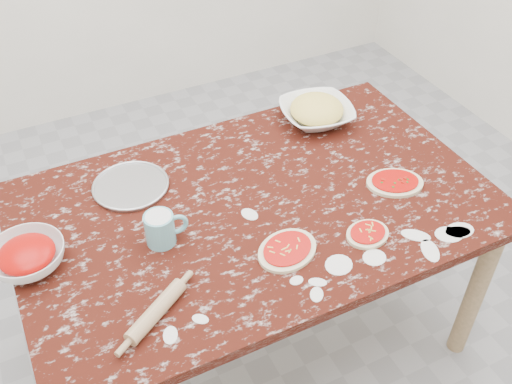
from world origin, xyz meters
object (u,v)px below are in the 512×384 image
at_px(worktable, 256,221).
at_px(sauce_bowl, 28,257).
at_px(cheese_bowl, 316,114).
at_px(flour_mug, 161,228).
at_px(pizza_tray, 131,186).
at_px(rolling_pin, 156,311).

bearing_deg(worktable, sauce_bowl, 176.07).
relative_size(sauce_bowl, cheese_bowl, 0.80).
bearing_deg(cheese_bowl, flour_mug, -154.74).
height_order(pizza_tray, flour_mug, flour_mug).
bearing_deg(rolling_pin, flour_mug, 67.38).
relative_size(sauce_bowl, flour_mug, 1.63).
bearing_deg(worktable, pizza_tray, 143.26).
height_order(worktable, sauce_bowl, sauce_bowl).
relative_size(worktable, sauce_bowl, 7.02).
bearing_deg(sauce_bowl, cheese_bowl, 13.72).
distance_m(cheese_bowl, flour_mug, 0.86).
bearing_deg(flour_mug, sauce_bowl, 168.44).
bearing_deg(pizza_tray, sauce_bowl, -150.49).
height_order(flour_mug, rolling_pin, flour_mug).
relative_size(cheese_bowl, rolling_pin, 1.27).
bearing_deg(pizza_tray, worktable, -36.74).
bearing_deg(flour_mug, pizza_tray, 92.68).
distance_m(worktable, cheese_bowl, 0.56).
xyz_separation_m(worktable, cheese_bowl, (0.44, 0.34, 0.12)).
bearing_deg(worktable, rolling_pin, -146.66).
bearing_deg(cheese_bowl, sauce_bowl, -166.28).
xyz_separation_m(sauce_bowl, flour_mug, (0.40, -0.08, 0.02)).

